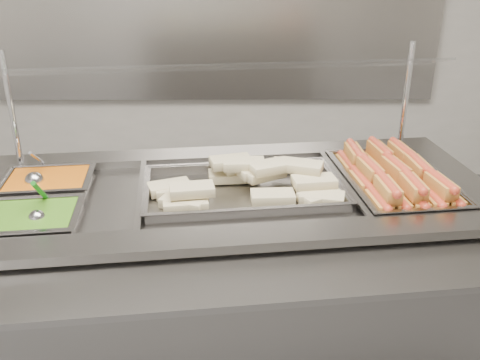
{
  "coord_description": "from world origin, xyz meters",
  "views": [
    {
      "loc": [
        0.15,
        -1.2,
        1.58
      ],
      "look_at": [
        0.16,
        0.44,
        0.86
      ],
      "focal_mm": 40.0,
      "sensor_mm": 36.0,
      "label": 1
    }
  ],
  "objects_px": {
    "steam_counter": "(227,292)",
    "pan_hotdogs": "(393,188)",
    "ladle": "(35,180)",
    "sneeze_guard": "(219,71)",
    "serving_spoon": "(38,213)",
    "pan_wraps": "(243,192)"
  },
  "relations": [
    {
      "from": "pan_wraps",
      "to": "serving_spoon",
      "type": "bearing_deg",
      "value": -160.59
    },
    {
      "from": "steam_counter",
      "to": "pan_hotdogs",
      "type": "distance_m",
      "value": 0.7
    },
    {
      "from": "sneeze_guard",
      "to": "serving_spoon",
      "type": "xyz_separation_m",
      "value": [
        -0.53,
        -0.41,
        -0.33
      ]
    },
    {
      "from": "steam_counter",
      "to": "pan_wraps",
      "type": "bearing_deg",
      "value": 6.89
    },
    {
      "from": "sneeze_guard",
      "to": "pan_hotdogs",
      "type": "height_order",
      "value": "sneeze_guard"
    },
    {
      "from": "pan_hotdogs",
      "to": "ladle",
      "type": "xyz_separation_m",
      "value": [
        -1.24,
        -0.03,
        0.05
      ]
    },
    {
      "from": "pan_wraps",
      "to": "ladle",
      "type": "xyz_separation_m",
      "value": [
        -0.71,
        0.04,
        0.03
      ]
    },
    {
      "from": "steam_counter",
      "to": "pan_hotdogs",
      "type": "xyz_separation_m",
      "value": [
        0.58,
        0.07,
        0.38
      ]
    },
    {
      "from": "pan_hotdogs",
      "to": "serving_spoon",
      "type": "distance_m",
      "value": 1.17
    },
    {
      "from": "pan_wraps",
      "to": "serving_spoon",
      "type": "distance_m",
      "value": 0.65
    },
    {
      "from": "pan_hotdogs",
      "to": "pan_wraps",
      "type": "xyz_separation_m",
      "value": [
        -0.53,
        -0.06,
        0.01
      ]
    },
    {
      "from": "steam_counter",
      "to": "sneeze_guard",
      "type": "bearing_deg",
      "value": 96.9
    },
    {
      "from": "pan_wraps",
      "to": "ladle",
      "type": "bearing_deg",
      "value": 176.95
    },
    {
      "from": "steam_counter",
      "to": "serving_spoon",
      "type": "xyz_separation_m",
      "value": [
        -0.56,
        -0.21,
        0.43
      ]
    },
    {
      "from": "ladle",
      "to": "serving_spoon",
      "type": "distance_m",
      "value": 0.27
    },
    {
      "from": "ladle",
      "to": "serving_spoon",
      "type": "bearing_deg",
      "value": -69.09
    },
    {
      "from": "pan_wraps",
      "to": "ladle",
      "type": "relative_size",
      "value": 3.74
    },
    {
      "from": "steam_counter",
      "to": "sneeze_guard",
      "type": "relative_size",
      "value": 1.18
    },
    {
      "from": "ladle",
      "to": "pan_wraps",
      "type": "bearing_deg",
      "value": -3.05
    },
    {
      "from": "steam_counter",
      "to": "ladle",
      "type": "height_order",
      "value": "ladle"
    },
    {
      "from": "sneeze_guard",
      "to": "pan_wraps",
      "type": "bearing_deg",
      "value": -67.76
    },
    {
      "from": "pan_hotdogs",
      "to": "ladle",
      "type": "distance_m",
      "value": 1.24
    }
  ]
}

